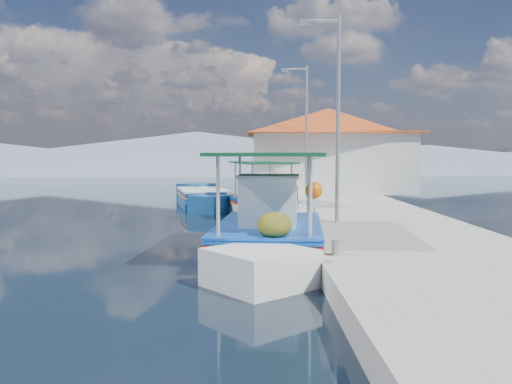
{
  "coord_description": "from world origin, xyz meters",
  "views": [
    {
      "loc": [
        2.07,
        -13.71,
        2.58
      ],
      "look_at": [
        2.22,
        3.44,
        1.3
      ],
      "focal_mm": 37.66,
      "sensor_mm": 36.0,
      "label": 1
    }
  ],
  "objects": [
    {
      "name": "quay",
      "position": [
        5.9,
        6.0,
        0.25
      ],
      "size": [
        5.0,
        44.0,
        0.5
      ],
      "primitive_type": "cube",
      "color": "#B0ACA5",
      "rests_on": "ground"
    },
    {
      "name": "lamp_post_far",
      "position": [
        4.51,
        11.0,
        3.85
      ],
      "size": [
        1.21,
        0.14,
        6.0
      ],
      "color": "#A5A8AD",
      "rests_on": "quay"
    },
    {
      "name": "ground",
      "position": [
        0.0,
        0.0,
        0.0
      ],
      "size": [
        160.0,
        160.0,
        0.0
      ],
      "primitive_type": "plane",
      "color": "black",
      "rests_on": "ground"
    },
    {
      "name": "mountain_ridge",
      "position": [
        6.54,
        56.0,
        2.04
      ],
      "size": [
        171.4,
        96.0,
        5.5
      ],
      "color": "slate",
      "rests_on": "ground"
    },
    {
      "name": "caique_green_canopy",
      "position": [
        2.51,
        7.55,
        0.36
      ],
      "size": [
        2.94,
        6.34,
        2.44
      ],
      "rotation": [
        0.0,
        0.0,
        -0.24
      ],
      "color": "white",
      "rests_on": "ground"
    },
    {
      "name": "lamp_post_near",
      "position": [
        4.51,
        2.0,
        3.85
      ],
      "size": [
        1.21,
        0.14,
        6.0
      ],
      "color": "#A5A8AD",
      "rests_on": "quay"
    },
    {
      "name": "caique_blue_hull",
      "position": [
        -0.19,
        11.5,
        0.34
      ],
      "size": [
        3.07,
        6.87,
        1.25
      ],
      "rotation": [
        0.0,
        0.0,
        -0.22
      ],
      "color": "#195597",
      "rests_on": "ground"
    },
    {
      "name": "harbor_building",
      "position": [
        6.2,
        15.0,
        2.78
      ],
      "size": [
        10.49,
        10.49,
        4.4
      ],
      "color": "white",
      "rests_on": "quay"
    },
    {
      "name": "main_caique",
      "position": [
        2.52,
        -0.47,
        0.55
      ],
      "size": [
        3.02,
        8.61,
        2.85
      ],
      "rotation": [
        0.0,
        0.0,
        0.09
      ],
      "color": "white",
      "rests_on": "ground"
    },
    {
      "name": "bollards",
      "position": [
        3.8,
        5.25,
        0.65
      ],
      "size": [
        0.2,
        17.2,
        0.3
      ],
      "color": "#A5A8AD",
      "rests_on": "quay"
    }
  ]
}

